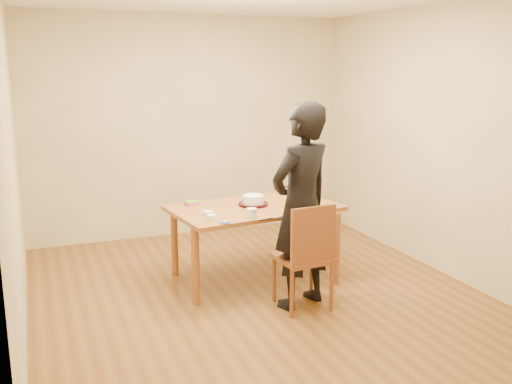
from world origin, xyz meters
name	(u,v)px	position (x,y,z in m)	size (l,w,h in m)	color
room_shell	(245,146)	(0.00, 0.34, 1.35)	(4.00, 4.50, 2.70)	brown
dining_table	(254,208)	(0.12, 0.42, 0.73)	(1.58, 0.94, 0.04)	brown
dining_chair	(303,258)	(0.27, -0.36, 0.45)	(0.44, 0.44, 0.04)	brown
cake_plate	(253,204)	(0.13, 0.45, 0.76)	(0.30, 0.30, 0.02)	#C50D39
cake	(253,200)	(0.13, 0.45, 0.81)	(0.21, 0.21, 0.07)	white
frosting_dome	(253,195)	(0.13, 0.45, 0.85)	(0.21, 0.21, 0.03)	white
frosting_tub	(252,213)	(-0.06, 0.02, 0.79)	(0.09, 0.09, 0.08)	white
frosting_lid	(225,223)	(-0.34, -0.07, 0.75)	(0.09, 0.09, 0.01)	#173F9B
frosting_dollop	(225,221)	(-0.34, -0.07, 0.77)	(0.04, 0.04, 0.02)	white
ramekin_green	(212,217)	(-0.40, 0.10, 0.77)	(0.08, 0.08, 0.04)	white
ramekin_yellow	(209,214)	(-0.39, 0.23, 0.77)	(0.07, 0.07, 0.04)	white
ramekin_multi	(207,213)	(-0.40, 0.24, 0.77)	(0.08, 0.08, 0.04)	white
candy_box_pink	(192,204)	(-0.42, 0.69, 0.76)	(0.14, 0.07, 0.02)	#D53294
candy_box_green	(192,202)	(-0.43, 0.69, 0.78)	(0.12, 0.06, 0.02)	green
spatula	(266,219)	(0.04, -0.10, 0.75)	(0.15, 0.01, 0.01)	black
person	(301,206)	(0.27, -0.31, 0.90)	(0.66, 0.43, 1.80)	black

